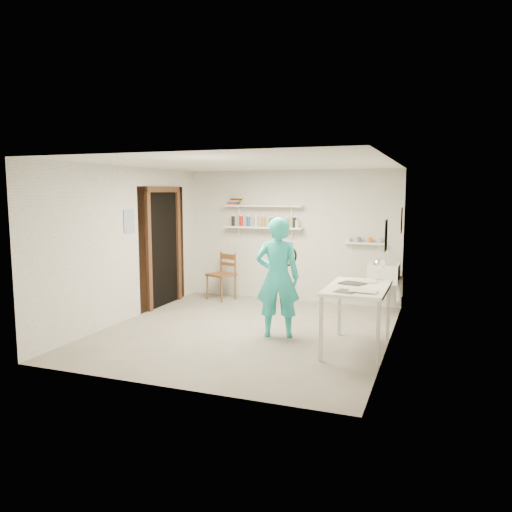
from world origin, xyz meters
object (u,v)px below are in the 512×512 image
(man, at_px, (278,277))
(wooden_chair, at_px, (221,275))
(wall_clock, at_px, (286,256))
(belfast_sink, at_px, (384,272))
(work_table, at_px, (357,318))
(desk_lamp, at_px, (379,265))

(man, relative_size, wooden_chair, 1.77)
(wall_clock, bearing_deg, belfast_sink, 38.01)
(man, bearing_deg, work_table, 153.78)
(wooden_chair, height_order, work_table, wooden_chair)
(belfast_sink, distance_m, man, 2.20)
(work_table, distance_m, desk_lamp, 0.83)
(belfast_sink, xyz_separation_m, work_table, (-0.11, -2.02, -0.29))
(man, height_order, work_table, man)
(belfast_sink, height_order, work_table, belfast_sink)
(wooden_chair, bearing_deg, man, -26.34)
(belfast_sink, bearing_deg, man, -124.55)
(wall_clock, relative_size, work_table, 0.24)
(man, relative_size, wall_clock, 5.56)
(belfast_sink, relative_size, work_table, 0.48)
(belfast_sink, relative_size, desk_lamp, 3.87)
(work_table, bearing_deg, man, 169.14)
(work_table, bearing_deg, wooden_chair, 143.25)
(work_table, relative_size, desk_lamp, 8.00)
(wall_clock, relative_size, wooden_chair, 0.32)
(wooden_chair, distance_m, desk_lamp, 3.52)
(wall_clock, xyz_separation_m, wooden_chair, (-1.79, 1.71, -0.64))
(wooden_chair, relative_size, work_table, 0.76)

